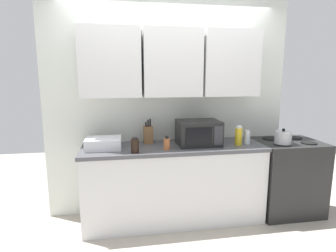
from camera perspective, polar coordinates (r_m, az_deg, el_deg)
wall_back_with_cabinets at (r=3.30m, az=0.47°, el=8.31°), size 2.94×0.38×2.60m
counter_run at (r=3.31m, az=1.17°, el=-11.60°), size 2.07×0.63×0.90m
stove_range at (r=3.80m, az=23.07°, el=-9.47°), size 0.76×0.64×0.91m
kettle at (r=3.46m, az=22.55°, el=-2.18°), size 0.19×0.19×0.18m
microwave at (r=3.20m, az=6.30°, el=-1.39°), size 0.48×0.37×0.28m
dish_rack at (r=3.11m, az=-13.12°, el=-3.47°), size 0.38×0.30×0.12m
knife_block at (r=3.28m, az=-4.11°, el=-1.72°), size 0.10×0.12×0.29m
bottle_yellow_mustard at (r=3.28m, az=14.28°, el=-1.93°), size 0.08×0.08×0.22m
bottle_clear_tall at (r=3.36m, az=15.93°, el=-2.25°), size 0.07×0.07×0.16m
bottle_spice_jar at (r=2.99m, az=-0.26°, el=-3.64°), size 0.07×0.07×0.15m
bottle_soy_dark at (r=2.88m, az=-6.81°, el=-4.00°), size 0.08×0.08×0.16m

